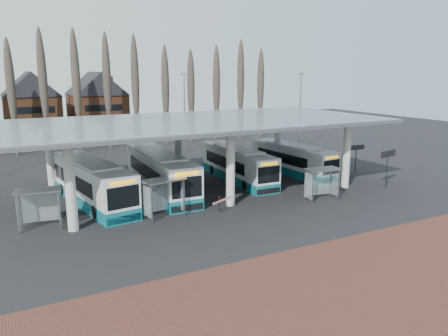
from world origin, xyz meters
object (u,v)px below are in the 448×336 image
bus_0 (91,183)px  shelter_0 (39,200)px  shelter_1 (163,189)px  shelter_2 (321,177)px  bus_1 (161,173)px  bus_2 (237,165)px  bus_3 (292,160)px

bus_0 → shelter_0: bearing=-143.0°
shelter_1 → shelter_2: size_ratio=1.09×
bus_1 → shelter_1: bearing=-106.2°
shelter_0 → shelter_2: bearing=-0.9°
bus_2 → bus_3: (6.45, -0.17, -0.07)m
bus_2 → bus_3: 6.45m
bus_2 → shelter_1: 12.47m
bus_3 → bus_0: bearing=178.6°
bus_2 → shelter_0: bus_2 is taller
bus_2 → shelter_2: (2.80, -9.10, 0.43)m
shelter_2 → bus_1: bearing=148.6°
bus_2 → shelter_2: bearing=-71.0°
shelter_0 → shelter_1: (8.21, -1.63, 0.10)m
bus_0 → shelter_1: size_ratio=3.90×
shelter_2 → shelter_0: bearing=176.9°
shelter_1 → shelter_2: shelter_1 is taller
shelter_1 → shelter_2: bearing=-18.5°
bus_3 → shelter_0: bearing=-172.0°
shelter_0 → shelter_1: 8.37m
bus_0 → bus_2: bus_0 is taller
bus_1 → bus_2: size_ratio=1.11×
bus_1 → bus_2: bearing=6.4°
bus_3 → shelter_2: 9.67m
bus_1 → bus_2: bus_1 is taller
bus_2 → shelter_0: size_ratio=3.72×
bus_2 → bus_0: bearing=-173.7°
bus_1 → shelter_2: bus_1 is taller
bus_1 → bus_0: bearing=-173.3°
bus_1 → bus_3: bearing=3.8°
bus_0 → shelter_2: 18.76m
bus_1 → shelter_0: (-10.35, -4.88, 0.31)m
bus_0 → bus_3: bearing=-6.2°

